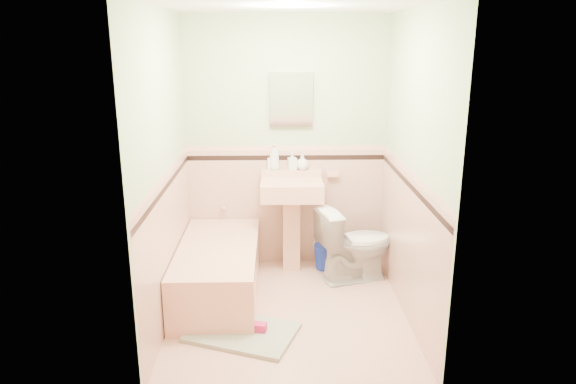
{
  "coord_description": "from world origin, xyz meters",
  "views": [
    {
      "loc": [
        -0.11,
        -4.13,
        2.25
      ],
      "look_at": [
        0.0,
        0.25,
        1.0
      ],
      "focal_mm": 33.18,
      "sensor_mm": 36.0,
      "label": 1
    }
  ],
  "objects_px": {
    "bathtub": "(219,272)",
    "soap_bottle_left": "(274,157)",
    "toilet": "(355,243)",
    "soap_bottle_mid": "(292,161)",
    "bucket": "(326,257)",
    "sink": "(292,226)",
    "soap_bottle_right": "(302,162)",
    "shoe": "(256,327)",
    "medicine_cabinet": "(291,99)"
  },
  "relations": [
    {
      "from": "sink",
      "to": "toilet",
      "type": "height_order",
      "value": "sink"
    },
    {
      "from": "sink",
      "to": "soap_bottle_mid",
      "type": "relative_size",
      "value": 5.27
    },
    {
      "from": "medicine_cabinet",
      "to": "soap_bottle_mid",
      "type": "relative_size",
      "value": 2.85
    },
    {
      "from": "toilet",
      "to": "sink",
      "type": "bearing_deg",
      "value": 52.67
    },
    {
      "from": "medicine_cabinet",
      "to": "soap_bottle_left",
      "type": "bearing_deg",
      "value": -169.88
    },
    {
      "from": "medicine_cabinet",
      "to": "bucket",
      "type": "distance_m",
      "value": 1.62
    },
    {
      "from": "bathtub",
      "to": "shoe",
      "type": "relative_size",
      "value": 9.39
    },
    {
      "from": "bathtub",
      "to": "soap_bottle_left",
      "type": "bearing_deg",
      "value": 54.21
    },
    {
      "from": "soap_bottle_mid",
      "to": "soap_bottle_right",
      "type": "xyz_separation_m",
      "value": [
        0.1,
        0.0,
        -0.01
      ]
    },
    {
      "from": "bathtub",
      "to": "soap_bottle_left",
      "type": "xyz_separation_m",
      "value": [
        0.51,
        0.71,
        0.91
      ]
    },
    {
      "from": "sink",
      "to": "soap_bottle_right",
      "type": "bearing_deg",
      "value": 58.23
    },
    {
      "from": "medicine_cabinet",
      "to": "soap_bottle_right",
      "type": "distance_m",
      "value": 0.63
    },
    {
      "from": "sink",
      "to": "soap_bottle_mid",
      "type": "distance_m",
      "value": 0.65
    },
    {
      "from": "soap_bottle_left",
      "to": "bucket",
      "type": "xyz_separation_m",
      "value": [
        0.52,
        -0.14,
        -1.01
      ]
    },
    {
      "from": "sink",
      "to": "bucket",
      "type": "distance_m",
      "value": 0.5
    },
    {
      "from": "bucket",
      "to": "shoe",
      "type": "xyz_separation_m",
      "value": [
        -0.67,
        -1.27,
        -0.06
      ]
    },
    {
      "from": "soap_bottle_left",
      "to": "toilet",
      "type": "xyz_separation_m",
      "value": [
        0.77,
        -0.4,
        -0.77
      ]
    },
    {
      "from": "soap_bottle_right",
      "to": "medicine_cabinet",
      "type": "bearing_deg",
      "value": 164.94
    },
    {
      "from": "bathtub",
      "to": "soap_bottle_left",
      "type": "distance_m",
      "value": 1.26
    },
    {
      "from": "bathtub",
      "to": "bucket",
      "type": "height_order",
      "value": "bathtub"
    },
    {
      "from": "soap_bottle_mid",
      "to": "toilet",
      "type": "relative_size",
      "value": 0.24
    },
    {
      "from": "bucket",
      "to": "soap_bottle_mid",
      "type": "bearing_deg",
      "value": 157.7
    },
    {
      "from": "sink",
      "to": "soap_bottle_left",
      "type": "xyz_separation_m",
      "value": [
        -0.17,
        0.18,
        0.67
      ]
    },
    {
      "from": "soap_bottle_left",
      "to": "soap_bottle_right",
      "type": "distance_m",
      "value": 0.28
    },
    {
      "from": "sink",
      "to": "soap_bottle_left",
      "type": "distance_m",
      "value": 0.71
    },
    {
      "from": "shoe",
      "to": "soap_bottle_mid",
      "type": "bearing_deg",
      "value": 88.51
    },
    {
      "from": "bathtub",
      "to": "soap_bottle_mid",
      "type": "xyz_separation_m",
      "value": [
        0.69,
        0.71,
        0.87
      ]
    },
    {
      "from": "bathtub",
      "to": "soap_bottle_right",
      "type": "bearing_deg",
      "value": 41.89
    },
    {
      "from": "soap_bottle_left",
      "to": "soap_bottle_right",
      "type": "bearing_deg",
      "value": 0.0
    },
    {
      "from": "medicine_cabinet",
      "to": "soap_bottle_mid",
      "type": "xyz_separation_m",
      "value": [
        0.01,
        -0.03,
        -0.6
      ]
    },
    {
      "from": "medicine_cabinet",
      "to": "soap_bottle_right",
      "type": "height_order",
      "value": "medicine_cabinet"
    },
    {
      "from": "soap_bottle_mid",
      "to": "bucket",
      "type": "xyz_separation_m",
      "value": [
        0.34,
        -0.14,
        -0.97
      ]
    },
    {
      "from": "sink",
      "to": "soap_bottle_right",
      "type": "xyz_separation_m",
      "value": [
        0.11,
        0.18,
        0.61
      ]
    },
    {
      "from": "soap_bottle_right",
      "to": "toilet",
      "type": "height_order",
      "value": "soap_bottle_right"
    },
    {
      "from": "toilet",
      "to": "soap_bottle_left",
      "type": "bearing_deg",
      "value": 45.33
    },
    {
      "from": "bathtub",
      "to": "soap_bottle_mid",
      "type": "bearing_deg",
      "value": 45.75
    },
    {
      "from": "soap_bottle_left",
      "to": "toilet",
      "type": "bearing_deg",
      "value": -27.43
    },
    {
      "from": "bucket",
      "to": "shoe",
      "type": "bearing_deg",
      "value": -117.8
    },
    {
      "from": "soap_bottle_mid",
      "to": "bucket",
      "type": "height_order",
      "value": "soap_bottle_mid"
    },
    {
      "from": "medicine_cabinet",
      "to": "shoe",
      "type": "distance_m",
      "value": 2.2
    },
    {
      "from": "soap_bottle_mid",
      "to": "soap_bottle_right",
      "type": "distance_m",
      "value": 0.1
    },
    {
      "from": "soap_bottle_right",
      "to": "bucket",
      "type": "relative_size",
      "value": 0.62
    },
    {
      "from": "sink",
      "to": "soap_bottle_left",
      "type": "relative_size",
      "value": 3.58
    },
    {
      "from": "medicine_cabinet",
      "to": "toilet",
      "type": "relative_size",
      "value": 0.69
    },
    {
      "from": "bathtub",
      "to": "shoe",
      "type": "distance_m",
      "value": 0.8
    },
    {
      "from": "sink",
      "to": "toilet",
      "type": "distance_m",
      "value": 0.65
    },
    {
      "from": "soap_bottle_mid",
      "to": "shoe",
      "type": "bearing_deg",
      "value": -103.08
    },
    {
      "from": "soap_bottle_left",
      "to": "soap_bottle_mid",
      "type": "relative_size",
      "value": 1.47
    },
    {
      "from": "bathtub",
      "to": "soap_bottle_right",
      "type": "relative_size",
      "value": 9.65
    },
    {
      "from": "soap_bottle_mid",
      "to": "bucket",
      "type": "distance_m",
      "value": 1.04
    }
  ]
}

